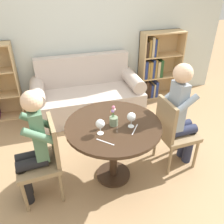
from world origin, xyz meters
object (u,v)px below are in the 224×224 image
object	(u,v)px
flower_vase	(114,119)
person_left	(32,147)
chair_left	(44,157)
wine_glass_left	(100,124)
couch	(87,96)
chair_right	(173,130)
person_right	(182,114)
wine_glass_right	(131,117)
bookshelf_right	(155,68)

from	to	relation	value
flower_vase	person_left	bearing A→B (deg)	-177.95
chair_left	wine_glass_left	xyz separation A→B (m)	(0.57, -0.09, 0.35)
chair_left	flower_vase	distance (m)	0.80
couch	chair_right	bearing A→B (deg)	-63.87
person_left	person_right	bearing A→B (deg)	87.65
person_left	wine_glass_right	distance (m)	1.01
bookshelf_right	chair_right	distance (m)	1.85
bookshelf_right	wine_glass_left	xyz separation A→B (m)	(-1.48, -1.89, 0.28)
person_right	wine_glass_right	world-z (taller)	person_right
bookshelf_right	flower_vase	size ratio (longest dim) A/B	5.47
person_left	wine_glass_left	xyz separation A→B (m)	(0.66, -0.08, 0.19)
chair_left	wine_glass_left	world-z (taller)	chair_left
chair_right	chair_left	bearing A→B (deg)	89.03
wine_glass_left	wine_glass_right	bearing A→B (deg)	4.93
flower_vase	wine_glass_right	bearing A→B (deg)	-26.20
bookshelf_right	person_right	distance (m)	1.82
couch	bookshelf_right	size ratio (longest dim) A/B	1.45
chair_left	chair_right	bearing A→B (deg)	87.18
wine_glass_left	flower_vase	xyz separation A→B (m)	(0.17, 0.11, -0.04)
couch	chair_left	size ratio (longest dim) A/B	1.95
person_left	person_right	size ratio (longest dim) A/B	0.95
wine_glass_left	wine_glass_right	size ratio (longest dim) A/B	0.98
person_right	chair_right	bearing A→B (deg)	91.94
chair_right	person_right	size ratio (longest dim) A/B	0.69
couch	flower_vase	size ratio (longest dim) A/B	7.95
chair_left	person_right	world-z (taller)	person_right
chair_left	person_right	distance (m)	1.57
bookshelf_right	chair_left	distance (m)	2.73
person_left	flower_vase	size ratio (longest dim) A/B	5.61
chair_left	person_right	size ratio (longest dim) A/B	0.69
person_right	wine_glass_left	distance (m)	1.01
couch	flower_vase	xyz separation A→B (m)	(0.00, -1.52, 0.50)
wine_glass_left	wine_glass_right	distance (m)	0.33
wine_glass_right	wine_glass_left	bearing A→B (deg)	-175.07
chair_left	person_left	distance (m)	0.18
chair_right	wine_glass_right	world-z (taller)	chair_right
couch	person_right	size ratio (longest dim) A/B	1.34
chair_left	person_right	bearing A→B (deg)	87.34
person_left	wine_glass_left	distance (m)	0.69
chair_right	flower_vase	distance (m)	0.80
couch	flower_vase	distance (m)	1.60
wine_glass_right	person_right	bearing A→B (deg)	9.83
person_left	wine_glass_right	size ratio (longest dim) A/B	7.65
person_right	person_left	bearing A→B (deg)	89.50
chair_left	person_left	size ratio (longest dim) A/B	0.73
wine_glass_right	flower_vase	distance (m)	0.18
chair_right	wine_glass_right	distance (m)	0.68
couch	person_right	distance (m)	1.74
couch	person_right	bearing A→B (deg)	-61.20
person_right	wine_glass_right	bearing A→B (deg)	97.08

